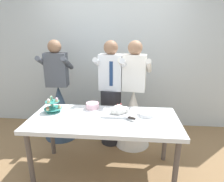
{
  "coord_description": "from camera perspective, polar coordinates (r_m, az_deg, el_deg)",
  "views": [
    {
      "loc": [
        0.29,
        -2.07,
        1.78
      ],
      "look_at": [
        0.09,
        0.15,
        1.07
      ],
      "focal_mm": 30.39,
      "sensor_mm": 36.0,
      "label": 1
    }
  ],
  "objects": [
    {
      "name": "round_cake",
      "position": [
        2.58,
        -5.88,
        -4.51
      ],
      "size": [
        0.24,
        0.24,
        0.08
      ],
      "color": "white",
      "rests_on": "dessert_table"
    },
    {
      "name": "person_bride",
      "position": [
        3.03,
        6.32,
        -5.88
      ],
      "size": [
        0.56,
        0.56,
        1.66
      ],
      "color": "white",
      "rests_on": "ground_plane"
    },
    {
      "name": "person_guest",
      "position": [
        3.35,
        -15.49,
        -4.08
      ],
      "size": [
        0.56,
        0.56,
        1.66
      ],
      "color": "#334760",
      "rests_on": "ground_plane"
    },
    {
      "name": "main_cake_tray",
      "position": [
        2.41,
        2.13,
        -5.95
      ],
      "size": [
        0.42,
        0.37,
        0.13
      ],
      "color": "silver",
      "rests_on": "dessert_table"
    },
    {
      "name": "cupcake_stand",
      "position": [
        2.58,
        -17.37,
        -4.31
      ],
      "size": [
        0.23,
        0.23,
        0.21
      ],
      "color": "teal",
      "rests_on": "dessert_table"
    },
    {
      "name": "dessert_table",
      "position": [
        2.35,
        -2.48,
        -9.78
      ],
      "size": [
        1.8,
        0.8,
        0.78
      ],
      "color": "silver",
      "rests_on": "ground_plane"
    },
    {
      "name": "rear_wall",
      "position": [
        3.56,
        0.5,
        12.22
      ],
      "size": [
        5.2,
        0.1,
        2.9
      ],
      "primitive_type": "cube",
      "color": "silver",
      "rests_on": "ground_plane"
    },
    {
      "name": "person_groom",
      "position": [
        2.98,
        -0.32,
        -2.73
      ],
      "size": [
        0.52,
        0.54,
        1.66
      ],
      "color": "#232328",
      "rests_on": "ground_plane"
    },
    {
      "name": "plate_stack",
      "position": [
        2.42,
        10.27,
        -6.7
      ],
      "size": [
        0.21,
        0.21,
        0.04
      ],
      "color": "white",
      "rests_on": "dessert_table"
    },
    {
      "name": "ground_plane",
      "position": [
        2.74,
        -2.27,
        -22.91
      ],
      "size": [
        8.0,
        8.0,
        0.0
      ],
      "primitive_type": "plane",
      "color": "olive"
    }
  ]
}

